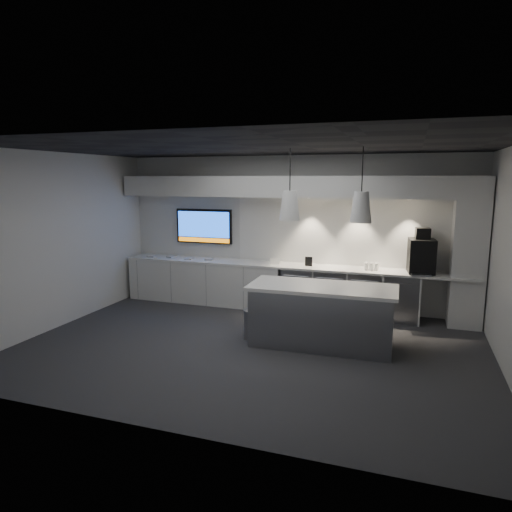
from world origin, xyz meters
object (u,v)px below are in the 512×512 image
(island, at_px, (322,315))
(bin, at_px, (254,324))
(coffee_machine, at_px, (421,254))
(wall_tv, at_px, (204,226))

(island, height_order, bin, island)
(coffee_machine, bearing_deg, bin, -151.53)
(bin, bearing_deg, wall_tv, 131.88)
(wall_tv, xyz_separation_m, island, (2.91, -2.00, -1.08))
(bin, bearing_deg, coffee_machine, 34.95)
(bin, height_order, coffee_machine, coffee_machine)
(wall_tv, distance_m, coffee_machine, 4.36)
(wall_tv, height_order, bin, wall_tv)
(wall_tv, bearing_deg, coffee_machine, -3.25)
(island, relative_size, coffee_machine, 2.80)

